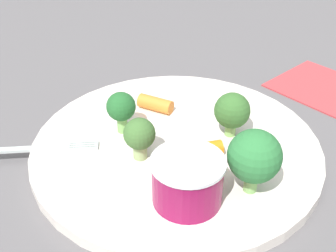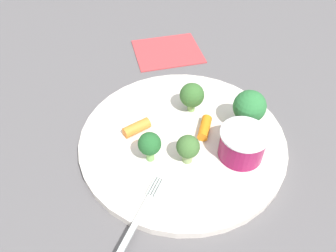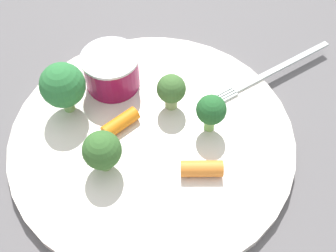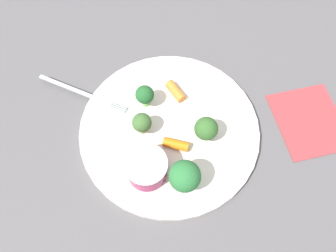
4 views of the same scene
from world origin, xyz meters
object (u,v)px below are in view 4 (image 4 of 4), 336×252
broccoli_floret_2 (145,95)px  carrot_stick_1 (176,91)px  broccoli_floret_1 (206,129)px  plate (169,130)px  fork (84,94)px  carrot_stick_0 (176,144)px  broccoli_floret_0 (185,176)px  sauce_cup (147,168)px  broccoli_floret_3 (142,123)px  napkin (310,121)px

broccoli_floret_2 → carrot_stick_1: 0.06m
broccoli_floret_1 → carrot_stick_1: bearing=-168.0°
plate → fork: bearing=-131.1°
broccoli_floret_2 → fork: 0.11m
carrot_stick_0 → plate: bearing=180.0°
plate → fork: fork is taller
plate → broccoli_floret_2: bearing=-155.7°
fork → plate: bearing=48.9°
broccoli_floret_0 → broccoli_floret_2: (-0.15, -0.02, -0.01)m
broccoli_floret_0 → broccoli_floret_2: bearing=-173.5°
sauce_cup → fork: size_ratio=0.46×
broccoli_floret_2 → fork: size_ratio=0.34×
sauce_cup → broccoli_floret_1: size_ratio=1.30×
broccoli_floret_0 → carrot_stick_1: broccoli_floret_0 is taller
carrot_stick_0 → broccoli_floret_3: bearing=-135.1°
carrot_stick_1 → napkin: carrot_stick_1 is taller
plate → napkin: bearing=77.2°
broccoli_floret_1 → carrot_stick_1: (-0.09, -0.02, -0.02)m
broccoli_floret_0 → napkin: broccoli_floret_0 is taller
sauce_cup → broccoli_floret_2: (-0.11, 0.03, 0.01)m
plate → broccoli_floret_2: 0.07m
plate → fork: 0.16m
plate → broccoli_floret_0: (0.09, -0.01, 0.04)m
carrot_stick_1 → broccoli_floret_3: bearing=-54.6°
carrot_stick_1 → fork: 0.15m
plate → broccoli_floret_2: (-0.05, -0.02, 0.03)m
carrot_stick_1 → napkin: size_ratio=0.32×
napkin → carrot_stick_1: bearing=-119.0°
sauce_cup → broccoli_floret_2: 0.12m
broccoli_floret_0 → napkin: (-0.04, 0.23, -0.05)m
broccoli_floret_0 → broccoli_floret_1: size_ratio=1.27×
broccoli_floret_2 → napkin: bearing=67.3°
plate → carrot_stick_1: 0.07m
napkin → broccoli_floret_1: bearing=-96.6°
carrot_stick_0 → napkin: bearing=85.3°
sauce_cup → plate: bearing=139.0°
broccoli_floret_3 → carrot_stick_0: size_ratio=1.07×
plate → carrot_stick_0: carrot_stick_0 is taller
carrot_stick_0 → napkin: (0.02, 0.23, -0.02)m
plate → broccoli_floret_0: bearing=-4.5°
broccoli_floret_0 → broccoli_floret_2: size_ratio=1.33×
napkin → sauce_cup: bearing=-87.9°
sauce_cup → carrot_stick_1: size_ratio=1.56×
broccoli_floret_3 → carrot_stick_0: bearing=44.9°
napkin → broccoli_floret_2: bearing=-112.7°
broccoli_floret_3 → fork: broccoli_floret_3 is taller
broccoli_floret_3 → fork: (-0.09, -0.08, -0.02)m
broccoli_floret_3 → broccoli_floret_0: bearing=18.4°
plate → carrot_stick_0: (0.03, -0.00, 0.01)m
broccoli_floret_0 → broccoli_floret_3: 0.11m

